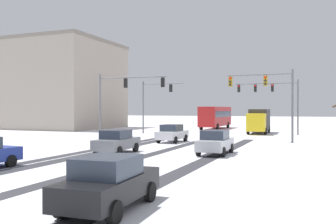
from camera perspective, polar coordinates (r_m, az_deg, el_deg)
wheel_track_left_lane at (r=22.57m, az=6.14°, el=-7.26°), size 1.00×31.05×0.01m
wheel_track_right_lane at (r=26.50m, az=-13.45°, el=-6.12°), size 0.92×31.05×0.01m
wheel_track_center at (r=25.82m, az=-11.22°, el=-6.29°), size 1.17×31.05×0.01m
wheel_track_oncoming at (r=23.99m, az=-3.49°, el=-6.79°), size 0.92×31.05×0.01m
sidewalk_kerb_right at (r=20.37m, az=20.66°, el=-7.96°), size 4.00×31.05×0.12m
traffic_signal_near_left at (r=36.33m, az=-7.01°, el=3.06°), size 6.99×0.85×6.50m
traffic_signal_far_right at (r=45.80m, az=15.75°, el=2.69°), size 7.31×0.64×6.50m
traffic_signal_far_left at (r=45.44m, az=-2.21°, el=2.17°), size 5.54×0.58×6.50m
traffic_signal_near_right at (r=33.90m, az=15.29°, el=3.14°), size 5.79×0.38×6.50m
car_white_lead at (r=33.90m, az=0.63°, el=-3.29°), size 1.93×4.15×1.62m
car_silver_second at (r=24.98m, az=7.30°, el=-4.63°), size 1.86×4.11×1.62m
car_grey_third at (r=25.52m, az=-7.92°, el=-4.53°), size 1.93×4.15×1.62m
car_black_fifth at (r=11.45m, az=-9.09°, el=-10.69°), size 1.98×4.18×1.62m
bus_oncoming at (r=57.27m, az=7.36°, el=-0.59°), size 2.68×11.00×3.38m
box_truck_delivery at (r=47.46m, az=13.84°, el=-1.25°), size 2.46×7.46×3.02m
office_building_far_left_block at (r=62.90m, az=-17.43°, el=3.91°), size 19.85×15.66×13.69m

